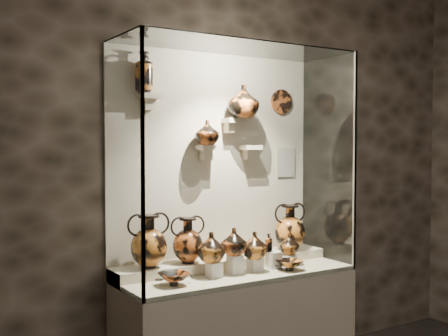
# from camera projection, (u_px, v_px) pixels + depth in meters

# --- Properties ---
(wall_back) EXTENTS (5.00, 0.02, 3.20)m
(wall_back) POSITION_uv_depth(u_px,v_px,m) (214.00, 161.00, 4.18)
(wall_back) COLOR #2C241B
(wall_back) RESTS_ON ground
(plinth) EXTENTS (1.70, 0.60, 0.80)m
(plinth) POSITION_uv_depth(u_px,v_px,m) (237.00, 332.00, 3.96)
(plinth) COLOR beige
(plinth) RESTS_ON floor
(front_tier) EXTENTS (1.68, 0.58, 0.03)m
(front_tier) POSITION_uv_depth(u_px,v_px,m) (237.00, 274.00, 3.94)
(front_tier) COLOR beige
(front_tier) RESTS_ON plinth
(rear_tier) EXTENTS (1.70, 0.25, 0.10)m
(rear_tier) POSITION_uv_depth(u_px,v_px,m) (224.00, 264.00, 4.09)
(rear_tier) COLOR beige
(rear_tier) RESTS_ON plinth
(back_panel) EXTENTS (1.70, 0.03, 1.60)m
(back_panel) POSITION_uv_depth(u_px,v_px,m) (214.00, 161.00, 4.17)
(back_panel) COLOR beige
(back_panel) RESTS_ON plinth
(glass_front) EXTENTS (1.70, 0.01, 1.60)m
(glass_front) POSITION_uv_depth(u_px,v_px,m) (262.00, 163.00, 3.66)
(glass_front) COLOR white
(glass_front) RESTS_ON plinth
(glass_left) EXTENTS (0.01, 0.60, 1.60)m
(glass_left) POSITION_uv_depth(u_px,v_px,m) (123.00, 164.00, 3.46)
(glass_left) COLOR white
(glass_left) RESTS_ON plinth
(glass_right) EXTENTS (0.01, 0.60, 1.60)m
(glass_right) POSITION_uv_depth(u_px,v_px,m) (328.00, 160.00, 4.35)
(glass_right) COLOR white
(glass_right) RESTS_ON plinth
(glass_top) EXTENTS (1.70, 0.60, 0.01)m
(glass_top) POSITION_uv_depth(u_px,v_px,m) (237.00, 47.00, 3.87)
(glass_top) COLOR white
(glass_top) RESTS_ON back_panel
(frame_post_left) EXTENTS (0.02, 0.02, 1.60)m
(frame_post_left) POSITION_uv_depth(u_px,v_px,m) (143.00, 166.00, 3.22)
(frame_post_left) COLOR gray
(frame_post_left) RESTS_ON plinth
(frame_post_right) EXTENTS (0.02, 0.02, 1.60)m
(frame_post_right) POSITION_uv_depth(u_px,v_px,m) (355.00, 161.00, 4.11)
(frame_post_right) COLOR gray
(frame_post_right) RESTS_ON plinth
(pedestal_a) EXTENTS (0.09, 0.09, 0.10)m
(pedestal_a) POSITION_uv_depth(u_px,v_px,m) (214.00, 269.00, 3.78)
(pedestal_a) COLOR silver
(pedestal_a) RESTS_ON front_tier
(pedestal_b) EXTENTS (0.09, 0.09, 0.13)m
(pedestal_b) POSITION_uv_depth(u_px,v_px,m) (235.00, 264.00, 3.87)
(pedestal_b) COLOR silver
(pedestal_b) RESTS_ON front_tier
(pedestal_c) EXTENTS (0.09, 0.09, 0.09)m
(pedestal_c) POSITION_uv_depth(u_px,v_px,m) (255.00, 264.00, 3.96)
(pedestal_c) COLOR silver
(pedestal_c) RESTS_ON front_tier
(pedestal_d) EXTENTS (0.09, 0.09, 0.12)m
(pedestal_d) POSITION_uv_depth(u_px,v_px,m) (273.00, 260.00, 4.04)
(pedestal_d) COLOR silver
(pedestal_d) RESTS_ON front_tier
(pedestal_e) EXTENTS (0.09, 0.09, 0.08)m
(pedestal_e) POSITION_uv_depth(u_px,v_px,m) (288.00, 260.00, 4.12)
(pedestal_e) COLOR silver
(pedestal_e) RESTS_ON front_tier
(bracket_ul) EXTENTS (0.14, 0.12, 0.04)m
(bracket_ul) POSITION_uv_depth(u_px,v_px,m) (150.00, 96.00, 3.80)
(bracket_ul) COLOR beige
(bracket_ul) RESTS_ON back_panel
(bracket_ca) EXTENTS (0.14, 0.12, 0.04)m
(bracket_ca) POSITION_uv_depth(u_px,v_px,m) (207.00, 148.00, 4.05)
(bracket_ca) COLOR beige
(bracket_ca) RESTS_ON back_panel
(bracket_cb) EXTENTS (0.10, 0.12, 0.04)m
(bracket_cb) POSITION_uv_depth(u_px,v_px,m) (231.00, 120.00, 4.15)
(bracket_cb) COLOR beige
(bracket_cb) RESTS_ON back_panel
(bracket_cc) EXTENTS (0.14, 0.12, 0.04)m
(bracket_cc) POSITION_uv_depth(u_px,v_px,m) (251.00, 147.00, 4.25)
(bracket_cc) COLOR beige
(bracket_cc) RESTS_ON back_panel
(amphora_left) EXTENTS (0.36, 0.36, 0.36)m
(amphora_left) POSITION_uv_depth(u_px,v_px,m) (149.00, 241.00, 3.73)
(amphora_left) COLOR #C26F25
(amphora_left) RESTS_ON rear_tier
(amphora_mid) EXTENTS (0.30, 0.30, 0.32)m
(amphora_mid) POSITION_uv_depth(u_px,v_px,m) (188.00, 240.00, 3.89)
(amphora_mid) COLOR #B75420
(amphora_mid) RESTS_ON rear_tier
(amphora_right) EXTENTS (0.36, 0.36, 0.36)m
(amphora_right) POSITION_uv_depth(u_px,v_px,m) (290.00, 227.00, 4.37)
(amphora_right) COLOR #C26F25
(amphora_right) RESTS_ON rear_tier
(jug_a) EXTENTS (0.20, 0.20, 0.20)m
(jug_a) POSITION_uv_depth(u_px,v_px,m) (211.00, 247.00, 3.78)
(jug_a) COLOR #C26F25
(jug_a) RESTS_ON pedestal_a
(jug_b) EXTENTS (0.23, 0.23, 0.19)m
(jug_b) POSITION_uv_depth(u_px,v_px,m) (234.00, 242.00, 3.86)
(jug_b) COLOR #B75420
(jug_b) RESTS_ON pedestal_b
(jug_c) EXTENTS (0.23, 0.23, 0.19)m
(jug_c) POSITION_uv_depth(u_px,v_px,m) (254.00, 245.00, 3.93)
(jug_c) COLOR #C26F25
(jug_c) RESTS_ON pedestal_c
(jug_e) EXTENTS (0.18, 0.18, 0.15)m
(jug_e) POSITION_uv_depth(u_px,v_px,m) (289.00, 244.00, 4.13)
(jug_e) COLOR #C26F25
(jug_e) RESTS_ON pedestal_e
(lekythos_small) EXTENTS (0.07, 0.07, 0.15)m
(lekythos_small) POSITION_uv_depth(u_px,v_px,m) (268.00, 242.00, 4.03)
(lekythos_small) COLOR #B75420
(lekythos_small) RESTS_ON pedestal_d
(kylix_left) EXTENTS (0.29, 0.26, 0.10)m
(kylix_left) POSITION_uv_depth(u_px,v_px,m) (174.00, 278.00, 3.55)
(kylix_left) COLOR #B75420
(kylix_left) RESTS_ON front_tier
(kylix_right) EXTENTS (0.24, 0.21, 0.09)m
(kylix_right) POSITION_uv_depth(u_px,v_px,m) (289.00, 264.00, 3.97)
(kylix_right) COLOR #C26F25
(kylix_right) RESTS_ON front_tier
(lekythos_tall) EXTENTS (0.13, 0.13, 0.31)m
(lekythos_tall) POSITION_uv_depth(u_px,v_px,m) (144.00, 70.00, 3.76)
(lekythos_tall) COLOR #C26F25
(lekythos_tall) RESTS_ON bracket_ul
(ovoid_vase_a) EXTENTS (0.17, 0.17, 0.18)m
(ovoid_vase_a) POSITION_uv_depth(u_px,v_px,m) (207.00, 133.00, 4.00)
(ovoid_vase_a) COLOR #B75420
(ovoid_vase_a) RESTS_ON bracket_ca
(ovoid_vase_b) EXTENTS (0.31, 0.31, 0.24)m
(ovoid_vase_b) POSITION_uv_depth(u_px,v_px,m) (243.00, 101.00, 4.12)
(ovoid_vase_b) COLOR #B75420
(ovoid_vase_b) RESTS_ON bracket_cb
(wall_plate) EXTENTS (0.20, 0.02, 0.20)m
(wall_plate) POSITION_uv_depth(u_px,v_px,m) (281.00, 102.00, 4.45)
(wall_plate) COLOR brown
(wall_plate) RESTS_ON back_panel
(info_placard) EXTENTS (0.17, 0.01, 0.23)m
(info_placard) POSITION_uv_depth(u_px,v_px,m) (286.00, 162.00, 4.51)
(info_placard) COLOR beige
(info_placard) RESTS_ON back_panel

